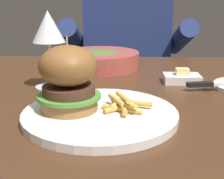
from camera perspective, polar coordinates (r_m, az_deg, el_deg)
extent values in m
cube|color=#472B19|center=(0.72, -0.36, -1.58)|extent=(1.28, 0.82, 0.04)
cylinder|color=white|center=(0.55, -2.19, -4.57)|extent=(0.27, 0.27, 0.01)
cylinder|color=#9E6B38|center=(0.56, -7.79, -2.54)|extent=(0.10, 0.10, 0.02)
cylinder|color=#4C9338|center=(0.55, -7.85, -1.17)|extent=(0.11, 0.11, 0.01)
cylinder|color=#4C2D1E|center=(0.55, -7.90, -0.08)|extent=(0.09, 0.09, 0.02)
ellipsoid|color=brown|center=(0.54, -8.08, 4.32)|extent=(0.10, 0.10, 0.07)
cylinder|color=#CCB78C|center=(0.53, -8.19, 6.94)|extent=(0.00, 0.00, 0.05)
cylinder|color=#E0B251|center=(0.54, 1.84, -3.61)|extent=(0.07, 0.04, 0.01)
cylinder|color=gold|center=(0.55, 1.60, -3.31)|extent=(0.06, 0.05, 0.01)
cylinder|color=gold|center=(0.57, 3.64, -2.37)|extent=(0.07, 0.03, 0.01)
cylinder|color=#EABC5B|center=(0.56, 0.98, -2.55)|extent=(0.03, 0.05, 0.01)
cylinder|color=gold|center=(0.54, 2.12, -3.41)|extent=(0.01, 0.06, 0.01)
cylinder|color=#EABC5B|center=(0.54, 2.55, -2.55)|extent=(0.04, 0.04, 0.01)
cylinder|color=#EABC5B|center=(0.55, 0.84, -1.90)|extent=(0.03, 0.06, 0.01)
cylinder|color=#EABC5B|center=(0.58, 0.68, -1.97)|extent=(0.02, 0.05, 0.01)
cylinder|color=#EABC5B|center=(0.54, 2.05, -1.38)|extent=(0.03, 0.05, 0.01)
cylinder|color=silver|center=(0.75, -10.97, 0.48)|extent=(0.07, 0.07, 0.00)
cylinder|color=silver|center=(0.73, -11.20, 4.51)|extent=(0.01, 0.01, 0.10)
cone|color=silver|center=(0.72, -11.59, 11.25)|extent=(0.07, 0.07, 0.07)
cube|color=black|center=(0.73, 15.78, 0.90)|extent=(0.06, 0.03, 0.01)
cube|color=white|center=(0.79, 12.64, 1.97)|extent=(0.09, 0.06, 0.02)
cube|color=#F4E58C|center=(0.79, 12.72, 3.23)|extent=(0.03, 0.02, 0.02)
cylinder|color=#B24C42|center=(0.93, -2.15, 5.42)|extent=(0.23, 0.23, 0.05)
ellipsoid|color=#4C662D|center=(0.93, -2.16, 6.52)|extent=(0.13, 0.13, 0.02)
cube|color=#282833|center=(1.55, 2.46, -10.83)|extent=(0.30, 0.22, 0.46)
cube|color=navy|center=(1.39, 2.71, 7.35)|extent=(0.36, 0.20, 0.52)
cylinder|color=navy|center=(1.32, -6.93, 9.35)|extent=(0.07, 0.34, 0.18)
cylinder|color=navy|center=(1.33, 12.47, 9.13)|extent=(0.07, 0.34, 0.18)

